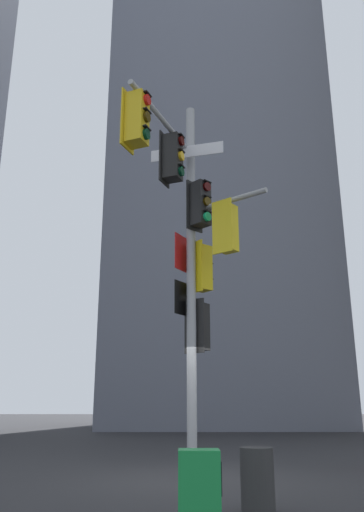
# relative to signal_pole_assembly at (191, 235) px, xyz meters

# --- Properties ---
(ground) EXTENTS (120.00, 120.00, 0.00)m
(ground) POSITION_rel_signal_pole_assembly_xyz_m (0.02, 0.46, -4.77)
(ground) COLOR #2D2D30
(building_mid_block) EXTENTS (13.71, 13.71, 50.77)m
(building_mid_block) POSITION_rel_signal_pole_assembly_xyz_m (2.13, 23.62, 20.61)
(building_mid_block) COLOR slate
(building_mid_block) RESTS_ON ground
(signal_pole_assembly) EXTENTS (2.82, 3.22, 8.08)m
(signal_pole_assembly) POSITION_rel_signal_pole_assembly_xyz_m (0.00, 0.00, 0.00)
(signal_pole_assembly) COLOR #9EA0A3
(signal_pole_assembly) RESTS_ON ground
(newspaper_box) EXTENTS (0.45, 0.36, 0.92)m
(newspaper_box) POSITION_rel_signal_pole_assembly_xyz_m (0.00, -4.20, -4.31)
(newspaper_box) COLOR #198C3F
(newspaper_box) RESTS_ON ground
(trash_bin) EXTENTS (0.45, 0.45, 0.82)m
(trash_bin) POSITION_rel_signal_pole_assembly_xyz_m (0.82, -2.75, -4.36)
(trash_bin) COLOR #2D2D2D
(trash_bin) RESTS_ON ground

